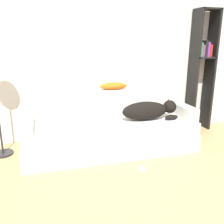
# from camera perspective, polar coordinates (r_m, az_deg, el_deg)

# --- Properties ---
(wall_back) EXTENTS (7.98, 0.06, 2.70)m
(wall_back) POSITION_cam_1_polar(r_m,az_deg,el_deg) (3.74, 0.33, 15.21)
(wall_back) COLOR silver
(wall_back) RESTS_ON ground_plane
(couch) EXTENTS (2.21, 0.83, 0.39)m
(couch) POSITION_cam_1_polar(r_m,az_deg,el_deg) (3.32, -0.44, -5.36)
(couch) COLOR silver
(couch) RESTS_ON ground_plane
(couch_backrest) EXTENTS (2.17, 0.15, 0.35)m
(couch_backrest) POSITION_cam_1_polar(r_m,az_deg,el_deg) (3.53, -1.91, 2.27)
(couch_backrest) COLOR silver
(couch_backrest) RESTS_ON couch
(couch_arm_left) EXTENTS (0.15, 0.64, 0.16)m
(couch_arm_left) POSITION_cam_1_polar(r_m,az_deg,el_deg) (3.13, -18.98, -2.20)
(couch_arm_left) COLOR silver
(couch_arm_left) RESTS_ON couch
(couch_arm_right) EXTENTS (0.15, 0.64, 0.16)m
(couch_arm_right) POSITION_cam_1_polar(r_m,az_deg,el_deg) (3.62, 15.54, 0.51)
(couch_arm_right) COLOR silver
(couch_arm_right) RESTS_ON couch
(dog) EXTENTS (0.76, 0.27, 0.26)m
(dog) POSITION_cam_1_polar(r_m,az_deg,el_deg) (3.33, 8.43, 0.40)
(dog) COLOR black
(dog) RESTS_ON couch
(laptop) EXTENTS (0.39, 0.32, 0.02)m
(laptop) POSITION_cam_1_polar(r_m,az_deg,el_deg) (3.17, -2.75, -2.42)
(laptop) COLOR silver
(laptop) RESTS_ON couch
(throw_pillow) EXTENTS (0.40, 0.17, 0.10)m
(throw_pillow) POSITION_cam_1_polar(r_m,az_deg,el_deg) (3.53, 0.34, 5.97)
(throw_pillow) COLOR orange
(throw_pillow) RESTS_ON couch_backrest
(bookshelf) EXTENTS (0.34, 0.26, 1.86)m
(bookshelf) POSITION_cam_1_polar(r_m,az_deg,el_deg) (4.19, 19.92, 9.99)
(bookshelf) COLOR black
(bookshelf) RESTS_ON ground_plane
(power_adapter) EXTENTS (0.07, 0.07, 0.03)m
(power_adapter) POSITION_cam_1_polar(r_m,az_deg,el_deg) (2.90, 6.81, -12.79)
(power_adapter) COLOR silver
(power_adapter) RESTS_ON ground_plane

